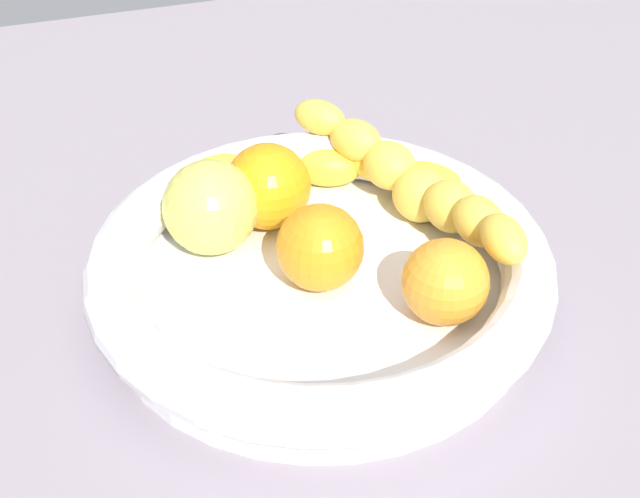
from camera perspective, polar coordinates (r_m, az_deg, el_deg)
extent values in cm
cube|color=gray|center=(65.53, 0.00, -4.36)|extent=(120.00, 120.00, 3.00)
cylinder|color=white|center=(63.98, 0.00, -2.77)|extent=(30.56, 30.56, 1.75)
torus|color=white|center=(62.23, 0.00, -0.80)|extent=(33.23, 33.23, 3.82)
ellipsoid|color=yellow|center=(70.18, 7.70, 4.60)|extent=(6.03, 4.83, 2.13)
ellipsoid|color=yellow|center=(72.14, 4.20, 5.28)|extent=(5.82, 6.13, 2.70)
ellipsoid|color=yellow|center=(73.19, 0.48, 5.36)|extent=(5.29, 6.59, 3.28)
ellipsoid|color=yellow|center=(72.70, -3.30, 5.60)|extent=(3.27, 6.01, 2.70)
ellipsoid|color=yellow|center=(71.29, -6.97, 5.22)|extent=(3.26, 6.08, 2.13)
ellipsoid|color=yellow|center=(60.35, 11.88, 0.66)|extent=(4.88, 3.27, 2.85)
ellipsoid|color=yellow|center=(63.43, 10.32, 1.81)|extent=(4.77, 3.55, 3.37)
ellipsoid|color=yellow|center=(66.37, 8.54, 2.78)|extent=(5.23, 4.61, 3.88)
ellipsoid|color=yellow|center=(69.15, 6.58, 3.55)|extent=(5.74, 5.58, 4.39)
ellipsoid|color=yellow|center=(70.73, 4.56, 5.45)|extent=(5.84, 5.47, 3.88)
ellipsoid|color=yellow|center=(72.16, 2.35, 7.12)|extent=(5.72, 5.33, 3.37)
ellipsoid|color=yellow|center=(73.43, -0.02, 8.58)|extent=(5.38, 5.17, 2.85)
sphere|color=orange|center=(61.43, -0.26, 0.06)|extent=(6.27, 6.27, 6.27)
sphere|color=orange|center=(59.30, 8.16, -2.14)|extent=(5.98, 5.98, 5.98)
sphere|color=orange|center=(67.61, -3.44, 4.09)|extent=(6.75, 6.75, 6.75)
sphere|color=#D5D258|center=(65.25, -7.14, 2.71)|extent=(7.17, 7.17, 7.17)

